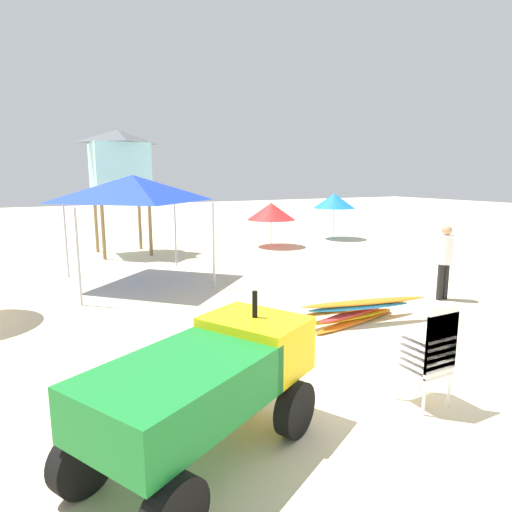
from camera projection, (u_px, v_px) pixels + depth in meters
name	position (u px, v px, depth m)	size (l,w,h in m)	color
ground	(392.00, 377.00, 6.07)	(80.00, 80.00, 0.00)	beige
utility_cart	(208.00, 380.00, 4.27)	(2.81, 2.26, 1.50)	#197A2D
stacked_plastic_chairs	(432.00, 348.00, 5.16)	(0.48, 0.48, 1.29)	white
surfboard_pile	(358.00, 311.00, 8.24)	(2.55, 0.91, 0.48)	orange
lifeguard_near_left	(445.00, 257.00, 9.72)	(0.32, 0.32, 1.68)	black
popup_canopy	(133.00, 188.00, 11.05)	(3.12, 3.12, 2.76)	#B2B2B7
lifeguard_tower	(119.00, 163.00, 15.10)	(1.98, 1.98, 4.29)	olive
beach_umbrella_left	(271.00, 211.00, 17.05)	(1.88, 1.88, 1.71)	beige
beach_umbrella_far	(334.00, 201.00, 19.13)	(1.83, 1.83, 1.99)	beige
cooler_box	(254.00, 326.00, 7.54)	(0.45, 0.39, 0.40)	white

